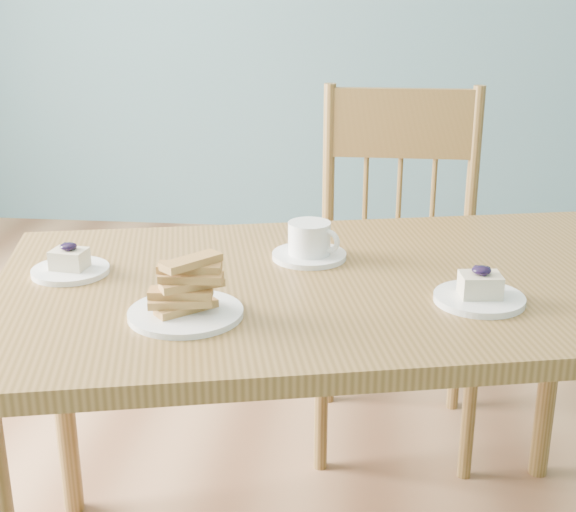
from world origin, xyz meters
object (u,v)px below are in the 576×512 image
at_px(dining_table, 344,312).
at_px(biscotti_plate, 185,297).
at_px(dining_chair, 398,268).
at_px(cheesecake_plate_far, 70,266).
at_px(coffee_cup, 310,243).
at_px(cheesecake_plate_near, 480,293).

distance_m(dining_table, biscotti_plate, 0.37).
relative_size(dining_chair, biscotti_plate, 4.97).
distance_m(cheesecake_plate_far, biscotti_plate, 0.34).
xyz_separation_m(dining_table, biscotti_plate, (-0.28, -0.22, 0.11)).
bearing_deg(coffee_cup, dining_chair, 92.88).
height_order(cheesecake_plate_far, biscotti_plate, biscotti_plate).
height_order(dining_table, cheesecake_plate_near, cheesecake_plate_near).
bearing_deg(cheesecake_plate_near, cheesecake_plate_far, 175.51).
height_order(dining_chair, cheesecake_plate_near, dining_chair).
bearing_deg(cheesecake_plate_near, dining_table, 159.49).
xyz_separation_m(dining_table, coffee_cup, (-0.08, 0.11, 0.11)).
bearing_deg(dining_table, dining_chair, 65.59).
xyz_separation_m(cheesecake_plate_far, biscotti_plate, (0.28, -0.19, 0.02)).
relative_size(cheesecake_plate_near, cheesecake_plate_far, 1.08).
relative_size(dining_chair, cheesecake_plate_far, 6.54).
xyz_separation_m(cheesecake_plate_far, coffee_cup, (0.48, 0.15, 0.02)).
xyz_separation_m(dining_chair, cheesecake_plate_near, (0.12, -0.77, 0.24)).
height_order(cheesecake_plate_near, coffee_cup, coffee_cup).
relative_size(coffee_cup, biscotti_plate, 0.77).
xyz_separation_m(cheesecake_plate_near, biscotti_plate, (-0.53, -0.12, 0.02)).
height_order(cheesecake_plate_far, coffee_cup, coffee_cup).
height_order(cheesecake_plate_near, biscotti_plate, biscotti_plate).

